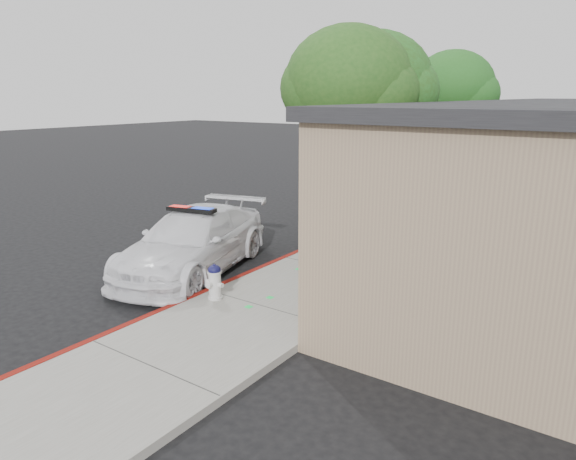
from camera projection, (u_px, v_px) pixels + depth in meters
The scene contains 8 objects.
ground at pixel (206, 296), 11.78m from camera, with size 120.00×120.00×0.00m, color black.
sidewalk at pixel (333, 270), 13.25m from camera, with size 3.20×60.00×0.15m, color gray.
red_curb at pixel (284, 260), 14.10m from camera, with size 0.14×60.00×0.16m, color maroon.
police_car at pixel (193, 241), 13.25m from camera, with size 3.50×5.78×1.69m.
fire_hydrant at pixel (215, 281), 11.12m from camera, with size 0.44×0.38×0.78m.
street_tree_near at pixel (348, 85), 13.53m from camera, with size 3.59×3.30×6.04m.
street_tree_mid at pixel (375, 86), 14.30m from camera, with size 3.40×3.13×5.98m.
street_tree_far at pixel (453, 89), 19.90m from camera, with size 3.40×3.14×5.94m.
Camera 1 is at (7.86, -7.95, 4.42)m, focal length 32.43 mm.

